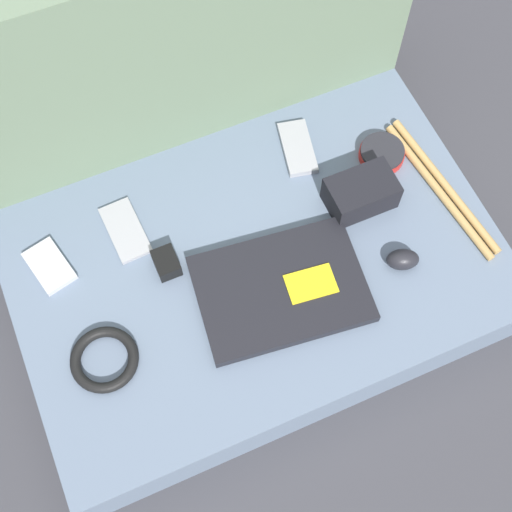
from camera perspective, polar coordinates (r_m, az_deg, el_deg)
The scene contains 13 objects.
ground_plane at distance 1.47m, azimuth 0.00°, elevation -2.42°, with size 8.00×8.00×0.00m, color #38383D.
couch_seat at distance 1.41m, azimuth 0.00°, elevation -1.43°, with size 0.92×0.60×0.13m.
couch_backrest at distance 1.43m, azimuth -6.68°, elevation 16.01°, with size 0.92×0.20×0.58m.
laptop at distance 1.32m, azimuth 2.03°, elevation -2.64°, with size 0.33×0.25×0.03m.
computer_mouse at distance 1.36m, azimuth 11.65°, elevation -0.28°, with size 0.07×0.06×0.04m.
speaker_puck at distance 1.48m, azimuth 10.03°, elevation 8.09°, with size 0.09×0.09×0.02m.
phone_silver at distance 1.40m, azimuth -16.20°, elevation -0.78°, with size 0.08×0.11×0.01m.
phone_black at distance 1.47m, azimuth 3.34°, elevation 8.62°, with size 0.08×0.13×0.01m.
phone_small at distance 1.40m, azimuth -10.41°, elevation 2.03°, with size 0.07×0.13×0.01m.
camera_pouch at distance 1.40m, azimuth 8.39°, elevation 5.01°, with size 0.13×0.08×0.07m.
charger_brick at distance 1.34m, azimuth -7.18°, elevation -0.55°, with size 0.04×0.06×0.03m.
cable_coil at distance 1.30m, azimuth -12.03°, elevation -8.10°, with size 0.12×0.12×0.02m.
drumstick_pair at distance 1.46m, azimuth 14.66°, elevation 5.27°, with size 0.07×0.34×0.02m.
Camera 1 is at (-0.22, -0.51, 1.36)m, focal length 50.00 mm.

